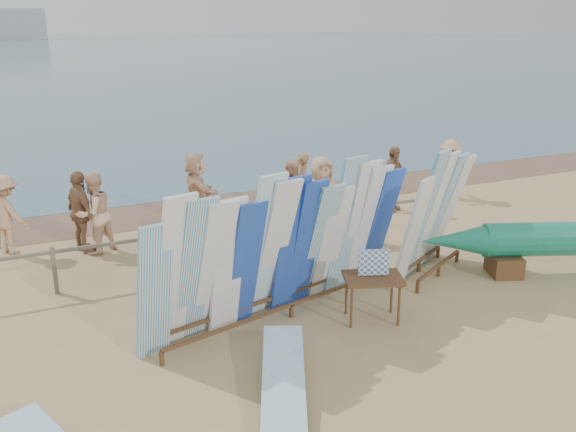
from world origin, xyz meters
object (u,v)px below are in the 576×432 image
beach_chair_right (207,237)px  stroller (217,230)px  vendor_table (372,297)px  beachgoer_5 (196,189)px  side_surfboard_rack (432,218)px  beachgoer_8 (293,193)px  beachgoer_3 (6,214)px  beachgoer_7 (301,184)px  beachgoer_6 (321,197)px  main_surfboard_rack (284,250)px  flat_board_b (284,403)px  beachgoer_10 (392,179)px  beach_chair_left (209,238)px  beachgoer_2 (94,213)px  beachgoer_4 (81,212)px  beachgoer_extra_0 (450,169)px

beach_chair_right → stroller: (0.16, -0.22, 0.21)m
vendor_table → beachgoer_5: size_ratio=0.70×
side_surfboard_rack → beachgoer_8: size_ratio=1.57×
beachgoer_3 → beachgoer_8: bearing=-140.6°
beachgoer_7 → beachgoer_6: bearing=31.3°
main_surfboard_rack → vendor_table: main_surfboard_rack is taller
flat_board_b → beachgoer_6: 6.53m
beachgoer_7 → beachgoer_10: (2.23, -0.76, 0.06)m
beach_chair_left → flat_board_b: bearing=-93.9°
beach_chair_right → beachgoer_7: (2.95, 1.40, 0.54)m
beachgoer_3 → beachgoer_5: bearing=-131.2°
beachgoer_6 → beachgoer_5: beachgoer_6 is taller
flat_board_b → beachgoer_8: size_ratio=1.65×
beach_chair_right → beachgoer_8: 2.50m
beachgoer_2 → beachgoer_3: 1.86m
stroller → beachgoer_2: (-2.37, 0.95, 0.42)m
beachgoer_2 → beachgoer_7: size_ratio=1.11×
beach_chair_right → beachgoer_8: beachgoer_8 is taller
beach_chair_right → beachgoer_6: 2.70m
beach_chair_left → beach_chair_right: size_ratio=1.14×
beachgoer_4 → vendor_table: bearing=-161.2°
stroller → beachgoer_3: bearing=135.1°
beachgoer_extra_0 → beachgoer_8: size_ratio=1.00×
beachgoer_extra_0 → beachgoer_7: beachgoer_extra_0 is taller
beachgoer_5 → beachgoer_8: bearing=-118.1°
beachgoer_7 → beachgoer_3: 6.85m
main_surfboard_rack → flat_board_b: (-1.06, -2.33, -1.15)m
beach_chair_left → beach_chair_right: bearing=88.5°
stroller → beachgoer_6: beachgoer_6 is taller
vendor_table → beach_chair_right: bearing=128.6°
flat_board_b → beach_chair_left: 5.76m
beachgoer_3 → beachgoer_8: 6.31m
beachgoer_7 → beachgoer_8: size_ratio=0.96×
side_surfboard_rack → beachgoer_7: (-0.52, 4.60, -0.37)m
beachgoer_extra_0 → beachgoer_7: 4.38m
beachgoer_8 → beachgoer_4: bearing=104.6°
flat_board_b → beachgoer_7: size_ratio=1.72×
main_surfboard_rack → beach_chair_left: bearing=80.0°
vendor_table → flat_board_b: 2.76m
beachgoer_8 → vendor_table: bearing=-172.6°
beach_chair_left → stroller: size_ratio=0.85×
flat_board_b → beachgoer_4: size_ratio=1.53×
main_surfboard_rack → beach_chair_right: main_surfboard_rack is taller
beach_chair_right → beachgoer_3: bearing=130.4°
beachgoer_4 → beachgoer_7: beachgoer_4 is taller
beach_chair_left → stroller: stroller is taller
beachgoer_extra_0 → beachgoer_3: beachgoer_3 is taller
beach_chair_right → beachgoer_10: size_ratio=0.50×
beachgoer_extra_0 → beachgoer_8: (-4.97, -0.39, -0.00)m
beachgoer_7 → beachgoer_4: bearing=-41.4°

